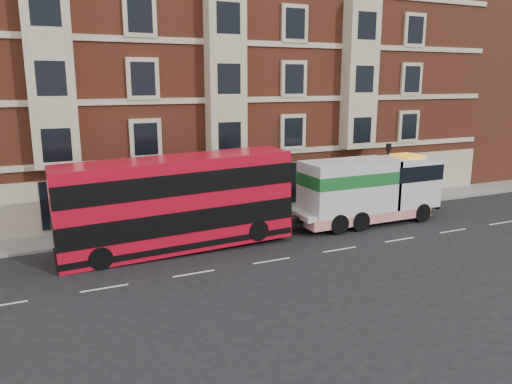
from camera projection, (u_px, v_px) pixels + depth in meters
ground at (272, 261)px, 24.60m from camera, size 120.00×120.00×0.00m
sidewalk at (218, 221)px, 31.23m from camera, size 90.00×3.00×0.15m
victorian_terrace at (186, 61)px, 35.91m from camera, size 45.00×12.00×20.40m
filler_east at (505, 73)px, 48.02m from camera, size 18.00×10.00×19.00m
lamp_post_west at (122, 194)px, 27.06m from camera, size 0.35×0.15×4.35m
lamp_post_east at (387, 170)px, 34.41m from camera, size 0.35×0.15×4.35m
double_decker_bus at (176, 202)px, 25.67m from camera, size 12.05×2.77×4.88m
tow_truck at (367, 190)px, 30.70m from camera, size 9.65×2.85×4.02m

